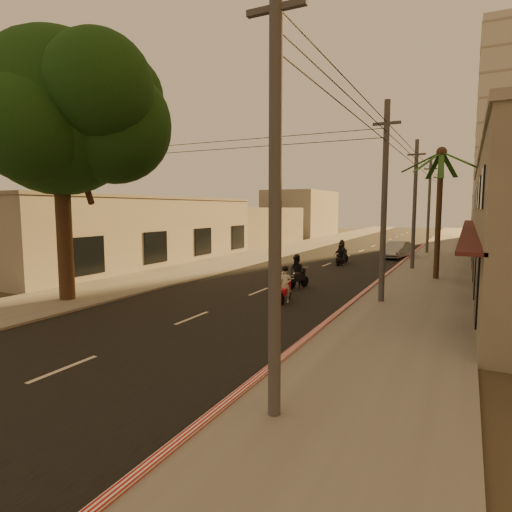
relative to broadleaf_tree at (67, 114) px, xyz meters
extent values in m
plane|color=#383023|center=(6.61, -2.14, -8.48)|extent=(160.00, 160.00, 0.00)
cube|color=black|center=(6.61, 17.86, -8.47)|extent=(10.00, 140.00, 0.02)
cube|color=slate|center=(14.11, 17.86, -8.42)|extent=(5.00, 140.00, 0.12)
cube|color=slate|center=(-0.89, 17.86, -8.42)|extent=(5.00, 140.00, 0.12)
cube|color=#B01612|center=(11.71, 12.86, -8.38)|extent=(0.20, 60.00, 0.20)
cube|color=#481E1C|center=(16.31, 15.86, -5.38)|extent=(0.80, 34.00, 0.12)
cube|color=gray|center=(-7.39, 11.86, -5.98)|extent=(8.00, 24.00, 5.00)
cube|color=gray|center=(-7.39, 11.86, -3.38)|extent=(8.20, 24.20, 0.20)
cylinder|color=black|center=(-0.39, -0.14, -5.48)|extent=(0.70, 0.70, 6.00)
cylinder|color=black|center=(0.41, 0.26, -2.48)|extent=(1.22, 2.17, 3.04)
cylinder|color=black|center=(-0.99, -0.44, -2.28)|extent=(1.31, 1.49, 2.73)
sphere|color=black|center=(-0.39, -0.14, 0.02)|extent=(7.20, 7.20, 7.20)
sphere|color=black|center=(1.81, 0.86, -0.48)|extent=(5.20, 5.20, 5.20)
sphere|color=black|center=(-2.19, 0.66, -0.28)|extent=(4.80, 4.80, 4.80)
sphere|color=black|center=(0.21, -1.94, -0.88)|extent=(4.60, 4.60, 4.60)
sphere|color=black|center=(2.61, -0.64, 0.72)|extent=(4.40, 4.40, 4.40)
sphere|color=black|center=(0.81, 2.26, 1.12)|extent=(4.40, 4.40, 4.40)
cylinder|color=black|center=(14.61, 13.86, -4.68)|extent=(0.32, 0.32, 7.60)
sphere|color=black|center=(14.61, 13.86, -0.88)|extent=(0.60, 0.60, 0.60)
cylinder|color=#38383A|center=(12.81, -6.14, -3.98)|extent=(0.26, 0.26, 9.00)
cube|color=#38383A|center=(12.81, -6.14, -0.48)|extent=(1.20, 0.12, 0.12)
cylinder|color=#38383A|center=(12.81, 5.86, -3.98)|extent=(0.26, 0.26, 9.00)
cube|color=#38383A|center=(12.81, 5.86, -0.48)|extent=(1.20, 0.12, 0.12)
cylinder|color=#38383A|center=(12.81, 17.86, -3.98)|extent=(0.26, 0.26, 9.00)
cube|color=#38383A|center=(12.81, 17.86, -0.48)|extent=(1.20, 0.12, 0.12)
cylinder|color=#38383A|center=(12.81, 29.86, -3.98)|extent=(0.26, 0.26, 9.00)
cube|color=#38383A|center=(12.81, 29.86, -0.48)|extent=(1.20, 0.12, 0.12)
cylinder|color=#38383A|center=(12.81, 41.86, -3.98)|extent=(0.26, 0.26, 9.00)
cube|color=#38383A|center=(12.81, 41.86, -0.48)|extent=(1.20, 0.12, 0.12)
cube|color=gray|center=(20.61, 42.86, -5.48)|extent=(8.00, 14.00, 6.00)
cube|color=gray|center=(-7.39, 31.86, -6.28)|extent=(8.00, 14.00, 4.40)
cube|color=gray|center=(-7.39, 49.86, -4.98)|extent=(8.00, 14.00, 7.00)
cylinder|color=black|center=(8.71, 4.81, -8.20)|extent=(0.17, 0.55, 0.54)
cylinder|color=black|center=(8.88, 3.61, -8.20)|extent=(0.17, 0.55, 0.54)
cube|color=#B50D1B|center=(8.80, 4.14, -7.94)|extent=(0.42, 1.10, 0.29)
cube|color=#B50D1B|center=(8.73, 4.62, -7.80)|extent=(0.30, 0.14, 0.58)
cylinder|color=silver|center=(8.72, 4.73, -7.46)|extent=(0.53, 0.12, 0.04)
imported|color=beige|center=(8.80, 4.14, -7.66)|extent=(0.71, 0.56, 1.63)
sphere|color=black|center=(8.80, 4.14, -6.90)|extent=(0.29, 0.29, 0.29)
sphere|color=silver|center=(8.45, 4.68, -7.21)|extent=(0.12, 0.12, 0.12)
sphere|color=silver|center=(8.99, 4.75, -7.21)|extent=(0.12, 0.12, 0.12)
cylinder|color=black|center=(8.28, 8.24, -8.18)|extent=(0.26, 0.60, 0.60)
cylinder|color=black|center=(7.93, 6.95, -8.18)|extent=(0.26, 0.60, 0.60)
cube|color=black|center=(8.08, 7.52, -7.89)|extent=(0.60, 1.21, 0.32)
cube|color=black|center=(8.22, 8.03, -7.73)|extent=(0.34, 0.19, 0.64)
cylinder|color=silver|center=(8.26, 8.15, -7.36)|extent=(0.57, 0.19, 0.04)
imported|color=black|center=(8.08, 7.52, -7.58)|extent=(1.22, 1.12, 1.79)
sphere|color=black|center=(8.08, 7.52, -6.74)|extent=(0.32, 0.32, 0.32)
cylinder|color=black|center=(7.61, 18.52, -8.22)|extent=(0.10, 0.51, 0.51)
cylinder|color=black|center=(7.62, 17.38, -8.22)|extent=(0.10, 0.51, 0.51)
cube|color=black|center=(7.62, 17.88, -7.97)|extent=(0.27, 1.01, 0.27)
cube|color=black|center=(7.61, 18.33, -7.84)|extent=(0.27, 0.09, 0.55)
cylinder|color=silver|center=(7.61, 18.44, -7.52)|extent=(0.50, 0.05, 0.04)
imported|color=black|center=(7.62, 17.88, -7.71)|extent=(0.91, 0.40, 1.53)
sphere|color=black|center=(7.62, 17.88, -6.99)|extent=(0.27, 0.27, 0.27)
cylinder|color=black|center=(7.51, 20.08, -8.18)|extent=(0.23, 0.59, 0.59)
cylinder|color=black|center=(7.22, 18.80, -8.18)|extent=(0.23, 0.59, 0.59)
cube|color=black|center=(7.35, 19.37, -7.90)|extent=(0.54, 1.19, 0.31)
cube|color=black|center=(7.47, 19.88, -7.74)|extent=(0.33, 0.17, 0.63)
cylinder|color=silver|center=(7.49, 20.00, -7.38)|extent=(0.57, 0.17, 0.04)
imported|color=black|center=(7.35, 19.37, -7.60)|extent=(1.10, 0.93, 1.76)
sphere|color=black|center=(7.35, 19.37, -6.77)|extent=(0.31, 0.31, 0.31)
imported|color=#97999F|center=(10.77, 24.73, -7.74)|extent=(2.82, 4.90, 1.47)
camera|label=1|loc=(16.18, -13.80, -4.16)|focal=30.00mm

